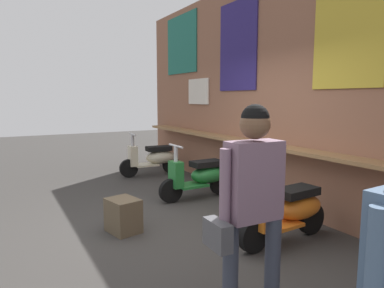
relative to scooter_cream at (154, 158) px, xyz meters
name	(u,v)px	position (x,y,z in m)	size (l,w,h in m)	color
ground_plane	(172,229)	(3.19, -1.08, -0.39)	(27.14, 27.14, 0.00)	#383533
market_stall_facade	(289,89)	(3.18, 0.94, 1.49)	(9.69, 0.61, 3.76)	#8C5B44
scooter_cream	(154,158)	(0.00, 0.00, 0.00)	(0.49, 1.40, 0.97)	beige
scooter_green	(201,176)	(2.09, 0.00, 0.00)	(0.46, 1.40, 0.97)	#237533
scooter_orange	(289,210)	(4.22, 0.00, 0.00)	(0.50, 1.40, 0.97)	orange
shopper_browsing	(252,194)	(5.24, -1.41, 0.65)	(0.26, 0.66, 1.70)	#383D4C
merchandise_crate	(123,215)	(2.95, -1.67, -0.17)	(0.42, 0.34, 0.44)	brown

